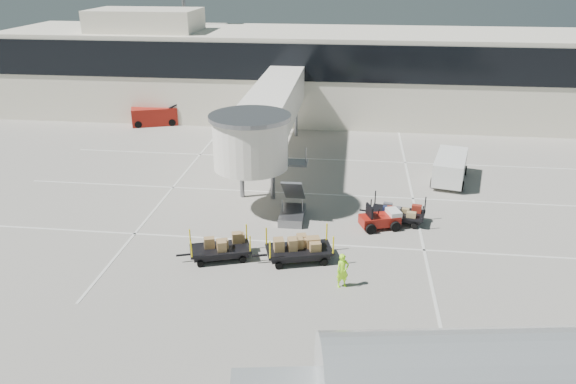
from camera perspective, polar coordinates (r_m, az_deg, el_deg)
name	(u,v)px	position (r m, az deg, el deg)	size (l,w,h in m)	color
ground	(308,262)	(28.86, 2.08, -7.14)	(140.00, 140.00, 0.00)	#ADA79B
lane_markings	(311,192)	(37.28, 2.31, 0.02)	(40.00, 30.00, 0.02)	silver
terminal	(332,73)	(55.92, 4.50, 12.00)	(64.00, 12.11, 15.20)	beige
jet_bridge	(267,116)	(39.04, -2.11, 7.69)	(5.70, 20.40, 6.03)	white
baggage_tug	(381,219)	(32.55, 9.39, -2.76)	(2.48, 2.05, 1.48)	maroon
suitcase_cart	(398,214)	(33.50, 11.16, -2.18)	(3.88, 2.13, 1.49)	black
box_cart_near	(299,249)	(28.78, 1.12, -5.77)	(4.17, 2.50, 1.60)	black
box_cart_far	(221,249)	(29.08, -6.82, -5.77)	(3.83, 2.43, 1.48)	black
ground_worker	(343,271)	(26.56, 5.57, -7.96)	(0.62, 0.41, 1.70)	#A3FF1A
minivan	(450,165)	(40.47, 16.18, 2.61)	(2.99, 5.15, 1.83)	silver
belt_loader	(155,116)	(54.06, -13.35, 7.52)	(4.72, 3.05, 2.14)	maroon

